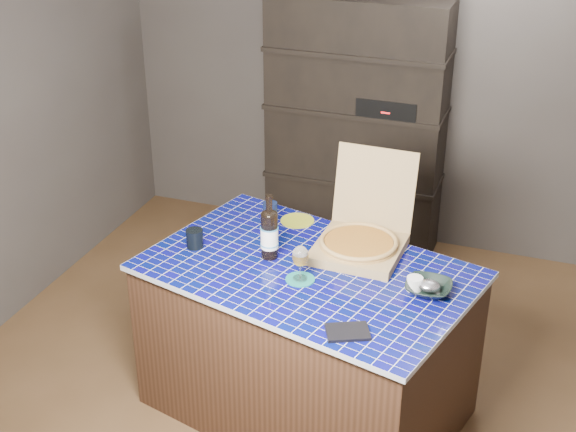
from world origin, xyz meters
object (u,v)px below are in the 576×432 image
at_px(mead_bottle, 269,233).
at_px(wine_glass, 300,257).
at_px(pizza_box, 360,240).
at_px(dvd_case, 347,332).
at_px(bowl, 428,288).
at_px(kitchen_island, 307,340).

distance_m(mead_bottle, wine_glass, 0.27).
distance_m(pizza_box, dvd_case, 0.73).
xyz_separation_m(pizza_box, bowl, (0.40, -0.28, -0.04)).
distance_m(kitchen_island, wine_glass, 0.57).
distance_m(kitchen_island, pizza_box, 0.59).
relative_size(mead_bottle, bowl, 1.60).
distance_m(kitchen_island, mead_bottle, 0.61).
relative_size(wine_glass, dvd_case, 0.96).
relative_size(pizza_box, dvd_case, 2.88).
relative_size(wine_glass, bowl, 0.83).
distance_m(wine_glass, bowl, 0.61).
xyz_separation_m(pizza_box, mead_bottle, (-0.41, -0.21, 0.07)).
distance_m(pizza_box, mead_bottle, 0.47).
bearing_deg(pizza_box, dvd_case, -77.13).
distance_m(wine_glass, dvd_case, 0.49).
bearing_deg(wine_glass, mead_bottle, 143.93).
height_order(kitchen_island, dvd_case, dvd_case).
distance_m(dvd_case, bowl, 0.51).
height_order(kitchen_island, pizza_box, pizza_box).
height_order(pizza_box, bowl, pizza_box).
distance_m(pizza_box, wine_glass, 0.42).
height_order(pizza_box, mead_bottle, pizza_box).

